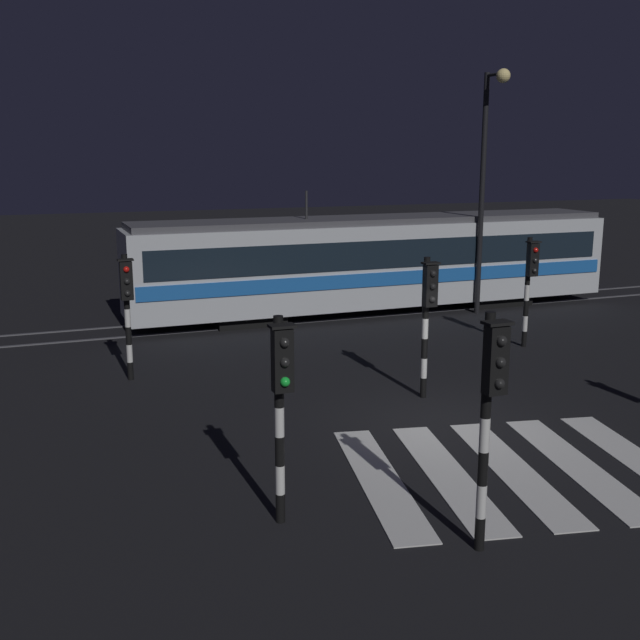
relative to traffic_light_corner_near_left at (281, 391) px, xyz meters
The scene contains 11 objects.
ground_plane 5.61m from the traffic_light_corner_near_left, 34.40° to the left, with size 120.00×120.00×0.00m, color black.
rail_near 13.60m from the traffic_light_corner_near_left, 71.32° to the left, with size 80.00×0.12×0.03m, color #59595E.
rail_far 14.95m from the traffic_light_corner_near_left, 73.09° to the left, with size 80.00×0.12×0.03m, color #59595E.
crosswalk_zebra 4.79m from the traffic_light_corner_near_left, ahead, with size 6.19×5.47×0.02m.
traffic_light_corner_near_left is the anchor object (origin of this frame).
traffic_light_kerb_mid_left 2.89m from the traffic_light_corner_near_left, 37.15° to the right, with size 0.36×0.42×3.34m.
traffic_light_corner_far_right 12.24m from the traffic_light_corner_near_left, 37.89° to the left, with size 0.36×0.42×3.08m.
traffic_light_corner_far_left 8.27m from the traffic_light_corner_near_left, 97.73° to the left, with size 0.36×0.42×3.03m.
traffic_light_median_centre 6.56m from the traffic_light_corner_near_left, 42.95° to the left, with size 0.36×0.42×3.15m.
street_lamp_trackside_right 16.38m from the traffic_light_corner_near_left, 47.27° to the left, with size 0.44×1.21×7.89m.
tram 15.54m from the traffic_light_corner_near_left, 59.92° to the left, with size 16.92×2.58×4.15m.
Camera 1 is at (-7.48, -12.77, 5.33)m, focal length 42.92 mm.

